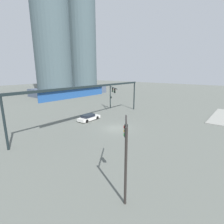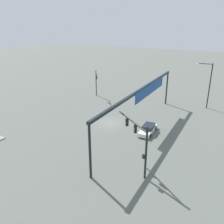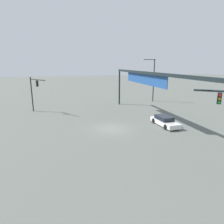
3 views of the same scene
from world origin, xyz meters
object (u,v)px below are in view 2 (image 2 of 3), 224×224
Objects in this scene: streetlamp_curved_arm at (208,83)px; sedan_car_approaching at (148,129)px; traffic_signal_near_corner at (96,80)px; traffic_signal_opposite_side at (138,138)px.

streetlamp_curved_arm is 1.86× the size of sedan_car_approaching.
streetlamp_curved_arm reaches higher than traffic_signal_near_corner.
traffic_signal_opposite_side is 0.71× the size of streetlamp_curved_arm.
traffic_signal_opposite_side is 10.77m from sedan_car_approaching.
traffic_signal_opposite_side is (21.97, 18.96, 0.29)m from traffic_signal_near_corner.
traffic_signal_near_corner is 29.02m from traffic_signal_opposite_side.
streetlamp_curved_arm is at bearing 64.97° from traffic_signal_near_corner.
streetlamp_curved_arm reaches higher than sedan_car_approaching.
streetlamp_curved_arm is at bearing 156.85° from sedan_car_approaching.
traffic_signal_opposite_side is 26.01m from streetlamp_curved_arm.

